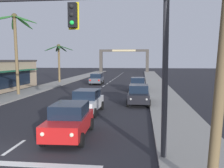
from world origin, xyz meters
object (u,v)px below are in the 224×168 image
sedan_oncoming_far (97,79)px  town_gateway_arch (124,58)px  sedan_parked_nearest_kerb (138,84)px  sedan_parked_mid_kerb (139,94)px  traffic_signal_mast (76,31)px  palm_left_second (15,34)px  sedan_third_in_queue (87,101)px  palm_left_third (59,54)px  sedan_lead_at_stop_bar (69,120)px

sedan_oncoming_far → town_gateway_arch: size_ratio=0.30×
sedan_parked_nearest_kerb → sedan_parked_mid_kerb: same height
traffic_signal_mast → sedan_parked_mid_kerb: 13.37m
traffic_signal_mast → palm_left_second: bearing=123.3°
sedan_oncoming_far → sedan_parked_mid_kerb: bearing=-68.8°
sedan_parked_mid_kerb → sedan_third_in_queue: bearing=-131.6°
sedan_parked_mid_kerb → town_gateway_arch: bearing=95.3°
sedan_oncoming_far → palm_left_second: 15.96m
traffic_signal_mast → palm_left_second: palm_left_second is taller
sedan_parked_mid_kerb → sedan_oncoming_far: bearing=111.2°
sedan_oncoming_far → sedan_parked_mid_kerb: size_ratio=1.00×
sedan_oncoming_far → sedan_parked_mid_kerb: 18.81m
traffic_signal_mast → sedan_third_in_queue: traffic_signal_mast is taller
palm_left_second → palm_left_third: bearing=91.7°
traffic_signal_mast → sedan_parked_mid_kerb: traffic_signal_mast is taller
sedan_lead_at_stop_bar → sedan_third_in_queue: same height
sedan_parked_nearest_kerb → sedan_third_in_queue: bearing=-104.4°
sedan_lead_at_stop_bar → palm_left_third: bearing=109.1°
sedan_parked_nearest_kerb → palm_left_second: 15.03m
sedan_parked_nearest_kerb → palm_left_third: bearing=142.2°
sedan_parked_nearest_kerb → palm_left_second: size_ratio=0.51×
sedan_lead_at_stop_bar → sedan_parked_nearest_kerb: (3.06, 19.30, 0.00)m
sedan_oncoming_far → town_gateway_arch: bearing=87.8°
sedan_lead_at_stop_bar → palm_left_second: (-9.81, 14.04, 5.70)m
palm_left_second → sedan_lead_at_stop_bar: bearing=-55.1°
sedan_lead_at_stop_bar → palm_left_third: size_ratio=0.70×
sedan_lead_at_stop_bar → sedan_parked_mid_kerb: 10.55m
sedan_third_in_queue → palm_left_third: 26.04m
sedan_lead_at_stop_bar → palm_left_third: palm_left_third is taller
sedan_oncoming_far → palm_left_third: bearing=162.9°
traffic_signal_mast → town_gateway_arch: bearing=92.5°
sedan_third_in_queue → town_gateway_arch: (-1.60, 60.62, 3.65)m
sedan_third_in_queue → sedan_parked_mid_kerb: same height
sedan_lead_at_stop_bar → sedan_parked_mid_kerb: same height
sedan_third_in_queue → sedan_oncoming_far: 21.92m
traffic_signal_mast → sedan_third_in_queue: (-1.45, 8.37, -4.08)m
traffic_signal_mast → town_gateway_arch: size_ratio=0.72×
palm_left_third → town_gateway_arch: bearing=77.3°
traffic_signal_mast → sedan_oncoming_far: traffic_signal_mast is taller
sedan_parked_mid_kerb → town_gateway_arch: (-5.28, 56.47, 3.65)m
traffic_signal_mast → sedan_oncoming_far: size_ratio=2.41×
traffic_signal_mast → sedan_lead_at_stop_bar: bearing=112.8°
town_gateway_arch → sedan_lead_at_stop_bar: bearing=-88.3°
sedan_parked_mid_kerb → palm_left_second: 14.85m
sedan_parked_nearest_kerb → sedan_parked_mid_kerb: size_ratio=1.00×
palm_left_third → palm_left_second: bearing=-88.3°
town_gateway_arch → sedan_parked_mid_kerb: bearing=-84.7°
sedan_parked_nearest_kerb → town_gateway_arch: town_gateway_arch is taller
traffic_signal_mast → sedan_lead_at_stop_bar: size_ratio=2.40×
sedan_lead_at_stop_bar → sedan_third_in_queue: bearing=93.9°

